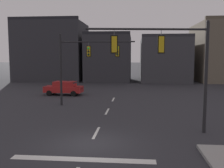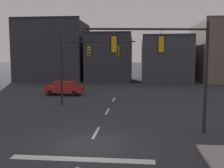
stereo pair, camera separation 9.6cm
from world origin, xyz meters
name	(u,v)px [view 1 (the left image)]	position (x,y,z in m)	size (l,w,h in m)	color
ground_plane	(90,144)	(0.00, 0.00, 0.00)	(400.00, 400.00, 0.00)	#2B2B30
stop_bar_paint	(83,159)	(0.00, -2.00, 0.00)	(6.40, 0.50, 0.01)	silver
lane_centreline	(96,133)	(0.00, 2.00, 0.00)	(0.16, 26.40, 0.01)	silver
signal_mast_near_side	(171,57)	(4.33, 2.35, 4.45)	(7.00, 1.06, 6.56)	black
signal_mast_far_side	(82,58)	(-2.57, 10.47, 4.35)	(6.89, 0.42, 6.61)	black
car_lot_nearside	(64,88)	(-6.06, 16.61, 0.86)	(4.53, 2.10, 1.61)	#A81E1E
building_row	(163,54)	(7.52, 36.48, 4.95)	(51.57, 12.91, 11.40)	#2D2D33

